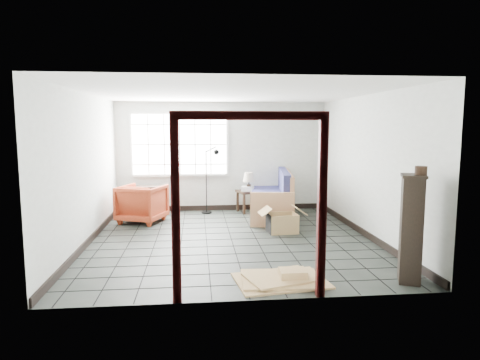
{
  "coord_description": "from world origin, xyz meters",
  "views": [
    {
      "loc": [
        -0.6,
        -7.51,
        2.03
      ],
      "look_at": [
        0.19,
        0.3,
        1.04
      ],
      "focal_mm": 32.0,
      "sensor_mm": 36.0,
      "label": 1
    }
  ],
  "objects": [
    {
      "name": "futon_sofa",
      "position": [
        1.13,
        1.97,
        0.38
      ],
      "size": [
        1.2,
        2.46,
        1.05
      ],
      "rotation": [
        0.0,
        0.0,
        -0.14
      ],
      "color": "#B17550",
      "rests_on": "ground"
    },
    {
      "name": "tall_shelf",
      "position": [
        2.15,
        -2.35,
        0.72
      ],
      "size": [
        0.42,
        0.47,
        1.42
      ],
      "rotation": [
        0.0,
        0.0,
        -0.39
      ],
      "color": "black",
      "rests_on": "ground"
    },
    {
      "name": "open_box",
      "position": [
        1.02,
        0.42,
        0.18
      ],
      "size": [
        0.91,
        0.49,
        0.5
      ],
      "rotation": [
        0.0,
        0.0,
        0.07
      ],
      "color": "#A68450",
      "rests_on": "ground"
    },
    {
      "name": "ground",
      "position": [
        0.0,
        0.0,
        0.0
      ],
      "size": [
        5.5,
        5.5,
        0.0
      ],
      "primitive_type": "plane",
      "color": "black",
      "rests_on": "ground"
    },
    {
      "name": "projector",
      "position": [
        0.57,
        2.33,
        0.58
      ],
      "size": [
        0.33,
        0.28,
        0.1
      ],
      "rotation": [
        0.0,
        0.0,
        -0.2
      ],
      "color": "silver",
      "rests_on": "side_table"
    },
    {
      "name": "room_shell",
      "position": [
        0.0,
        0.03,
        1.68
      ],
      "size": [
        5.02,
        5.52,
        2.61
      ],
      "color": "#B0B4AD",
      "rests_on": "ground"
    },
    {
      "name": "side_table",
      "position": [
        0.6,
        2.4,
        0.43
      ],
      "size": [
        0.6,
        0.6,
        0.52
      ],
      "rotation": [
        0.0,
        0.0,
        0.3
      ],
      "color": "black",
      "rests_on": "ground"
    },
    {
      "name": "armchair",
      "position": [
        -1.77,
        1.58,
        0.44
      ],
      "size": [
        1.09,
        1.06,
        0.88
      ],
      "primitive_type": "imported",
      "rotation": [
        0.0,
        0.0,
        2.77
      ],
      "color": "maroon",
      "rests_on": "ground"
    },
    {
      "name": "console_shelf",
      "position": [
        -1.78,
        2.4,
        0.33
      ],
      "size": [
        0.89,
        0.45,
        0.66
      ],
      "rotation": [
        0.0,
        0.0,
        -0.15
      ],
      "color": "black",
      "rests_on": "ground"
    },
    {
      "name": "window_panel",
      "position": [
        -1.0,
        2.7,
        1.6
      ],
      "size": [
        2.32,
        0.08,
        1.52
      ],
      "color": "silver",
      "rests_on": "ground"
    },
    {
      "name": "doorway_trim",
      "position": [
        0.0,
        -2.7,
        1.38
      ],
      "size": [
        1.8,
        0.08,
        2.2
      ],
      "color": "#3B0D0D",
      "rests_on": "ground"
    },
    {
      "name": "floor_lamp",
      "position": [
        -0.28,
        2.38,
        0.84
      ],
      "size": [
        0.45,
        0.28,
        1.57
      ],
      "rotation": [
        0.0,
        0.0,
        0.18
      ],
      "color": "black",
      "rests_on": "ground"
    },
    {
      "name": "table_lamp",
      "position": [
        0.61,
        2.35,
        0.82
      ],
      "size": [
        0.36,
        0.36,
        0.43
      ],
      "rotation": [
        0.0,
        0.0,
        -0.38
      ],
      "color": "black",
      "rests_on": "side_table"
    },
    {
      "name": "pot",
      "position": [
        2.21,
        -2.41,
        1.48
      ],
      "size": [
        0.17,
        0.17,
        0.11
      ],
      "rotation": [
        0.0,
        0.0,
        -0.17
      ],
      "color": "black",
      "rests_on": "tall_shelf"
    },
    {
      "name": "cardboard_pile",
      "position": [
        0.5,
        -2.19,
        0.04
      ],
      "size": [
        1.27,
        0.98,
        0.17
      ],
      "rotation": [
        0.0,
        0.0,
        0.08
      ],
      "color": "#A68450",
      "rests_on": "ground"
    }
  ]
}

